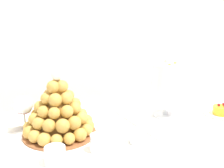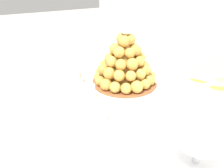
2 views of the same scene
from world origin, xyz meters
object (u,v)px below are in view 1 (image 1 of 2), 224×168
macaron_goblet (167,83)px  dessert_cup_centre (98,144)px  fruit_tart_plate (222,112)px  croquembouche (58,111)px  serving_tray (67,142)px  dessert_cup_mid_right (137,137)px  dessert_cup_mid_left (55,156)px  wine_glass (24,107)px

macaron_goblet → dessert_cup_centre: bearing=-158.5°
dessert_cup_centre → fruit_tart_plate: size_ratio=0.35×
croquembouche → macaron_goblet: (0.49, -0.02, 0.05)m
serving_tray → dessert_cup_centre: dessert_cup_centre is taller
dessert_cup_mid_right → dessert_cup_mid_left: bearing=-179.7°
croquembouche → dessert_cup_mid_right: croquembouche is taller
dessert_cup_mid_right → fruit_tart_plate: bearing=5.9°
dessert_cup_mid_right → wine_glass: 0.43m
wine_glass → dessert_cup_mid_left: bearing=-82.2°
serving_tray → wine_glass: wine_glass is taller
croquembouche → macaron_goblet: bearing=-2.7°
macaron_goblet → wine_glass: size_ratio=1.66×
dessert_cup_mid_left → macaron_goblet: macaron_goblet is taller
dessert_cup_mid_left → wine_glass: wine_glass is taller
dessert_cup_mid_left → dessert_cup_mid_right: (0.29, 0.00, -0.01)m
serving_tray → dessert_cup_centre: (0.07, -0.11, 0.03)m
croquembouche → dessert_cup_mid_left: croquembouche is taller
serving_tray → dessert_cup_mid_left: dessert_cup_mid_left is taller
dessert_cup_mid_left → serving_tray: bearing=58.0°
wine_glass → serving_tray: bearing=-51.8°
dessert_cup_mid_left → fruit_tart_plate: size_ratio=0.37×
dessert_cup_centre → wine_glass: 0.33m
croquembouche → dessert_cup_mid_left: 0.22m
dessert_cup_centre → wine_glass: bearing=125.5°
dessert_cup_mid_right → fruit_tart_plate: size_ratio=0.29×
serving_tray → croquembouche: 0.12m
macaron_goblet → wine_glass: bearing=170.8°
fruit_tart_plate → dessert_cup_mid_right: bearing=-174.1°
serving_tray → dessert_cup_centre: size_ratio=10.16×
dessert_cup_centre → wine_glass: wine_glass is taller
wine_glass → dessert_cup_centre: bearing=-54.5°
fruit_tart_plate → dessert_cup_mid_left: bearing=-176.2°
dessert_cup_mid_right → wine_glass: bearing=140.9°
macaron_goblet → fruit_tart_plate: bearing=-27.9°
dessert_cup_mid_left → dessert_cup_mid_right: 0.29m
wine_glass → dessert_cup_mid_right: bearing=-39.1°
serving_tray → wine_glass: (-0.11, 0.14, 0.11)m
dessert_cup_mid_left → dessert_cup_centre: size_ratio=1.06×
serving_tray → macaron_goblet: bearing=5.7°
croquembouche → fruit_tart_plate: 0.73m
fruit_tart_plate → dessert_cup_centre: bearing=-176.2°
croquembouche → macaron_goblet: croquembouche is taller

